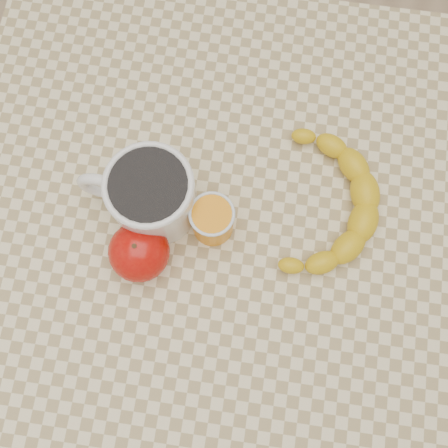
# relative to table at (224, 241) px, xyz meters

# --- Properties ---
(ground) EXTENTS (3.00, 3.00, 0.00)m
(ground) POSITION_rel_table_xyz_m (0.00, 0.00, -0.66)
(ground) COLOR tan
(ground) RESTS_ON ground
(table) EXTENTS (0.80, 0.80, 0.75)m
(table) POSITION_rel_table_xyz_m (0.00, 0.00, 0.00)
(table) COLOR beige
(table) RESTS_ON ground
(coffee_mug) EXTENTS (0.17, 0.12, 0.10)m
(coffee_mug) POSITION_rel_table_xyz_m (-0.10, 0.02, 0.14)
(coffee_mug) COLOR silver
(coffee_mug) RESTS_ON table
(orange_juice_glass) EXTENTS (0.06, 0.06, 0.07)m
(orange_juice_glass) POSITION_rel_table_xyz_m (-0.02, -0.00, 0.12)
(orange_juice_glass) COLOR orange
(orange_juice_glass) RESTS_ON table
(apple) EXTENTS (0.09, 0.09, 0.08)m
(apple) POSITION_rel_table_xyz_m (-0.11, -0.06, 0.12)
(apple) COLOR #9C0605
(apple) RESTS_ON table
(banana) EXTENTS (0.26, 0.31, 0.04)m
(banana) POSITION_rel_table_xyz_m (0.14, 0.05, 0.11)
(banana) COLOR gold
(banana) RESTS_ON table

